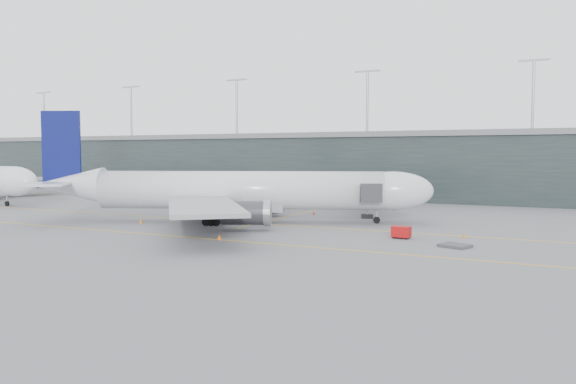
% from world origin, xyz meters
% --- Properties ---
extents(ground, '(320.00, 320.00, 0.00)m').
position_xyz_m(ground, '(0.00, 0.00, 0.00)').
color(ground, slate).
rests_on(ground, ground).
extents(taxiline_a, '(160.00, 0.25, 0.02)m').
position_xyz_m(taxiline_a, '(0.00, -4.00, 0.01)').
color(taxiline_a, gold).
rests_on(taxiline_a, ground).
extents(taxiline_b, '(160.00, 0.25, 0.02)m').
position_xyz_m(taxiline_b, '(0.00, -20.00, 0.01)').
color(taxiline_b, gold).
rests_on(taxiline_b, ground).
extents(taxiline_lead_main, '(0.25, 60.00, 0.02)m').
position_xyz_m(taxiline_lead_main, '(5.00, 20.00, 0.01)').
color(taxiline_lead_main, gold).
rests_on(taxiline_lead_main, ground).
extents(taxiline_lead_adj, '(0.25, 60.00, 0.02)m').
position_xyz_m(taxiline_lead_adj, '(-75.00, 20.00, 0.01)').
color(taxiline_lead_adj, gold).
rests_on(taxiline_lead_adj, ground).
extents(terminal, '(240.00, 36.00, 29.00)m').
position_xyz_m(terminal, '(-0.00, 58.00, 7.62)').
color(terminal, black).
rests_on(terminal, ground).
extents(main_aircraft, '(57.87, 53.44, 16.93)m').
position_xyz_m(main_aircraft, '(1.84, -4.30, 4.75)').
color(main_aircraft, silver).
rests_on(main_aircraft, ground).
extents(jet_bridge, '(17.66, 43.28, 6.22)m').
position_xyz_m(jet_bridge, '(14.99, 22.51, 4.65)').
color(jet_bridge, '#2B2B30').
rests_on(jet_bridge, ground).
extents(gse_cart, '(2.30, 1.56, 1.51)m').
position_xyz_m(gse_cart, '(28.14, -9.31, 0.84)').
color(gse_cart, '#9E0B0D').
rests_on(gse_cart, ground).
extents(baggage_dolly, '(3.78, 3.42, 0.31)m').
position_xyz_m(baggage_dolly, '(35.18, -12.95, 0.19)').
color(baggage_dolly, '#393A3F').
rests_on(baggage_dolly, ground).
extents(uld_a, '(1.88, 1.50, 1.71)m').
position_xyz_m(uld_a, '(-6.59, 10.82, 0.90)').
color(uld_a, '#36363B').
rests_on(uld_a, ground).
extents(uld_b, '(2.25, 2.03, 1.68)m').
position_xyz_m(uld_b, '(-4.04, 11.31, 0.88)').
color(uld_b, '#36363B').
rests_on(uld_b, ground).
extents(uld_c, '(2.28, 1.88, 1.97)m').
position_xyz_m(uld_c, '(0.24, 9.64, 1.03)').
color(uld_c, '#36363B').
rests_on(uld_c, ground).
extents(cone_nose, '(0.41, 0.41, 0.65)m').
position_xyz_m(cone_nose, '(35.10, -5.94, 0.33)').
color(cone_nose, '#CD600B').
rests_on(cone_nose, ground).
extents(cone_wing_stbd, '(0.51, 0.51, 0.80)m').
position_xyz_m(cone_wing_stbd, '(8.61, -20.04, 0.40)').
color(cone_wing_stbd, '#FD600E').
rests_on(cone_wing_stbd, ground).
extents(cone_wing_port, '(0.44, 0.44, 0.71)m').
position_xyz_m(cone_wing_port, '(8.05, 10.08, 0.35)').
color(cone_wing_port, '#DA440C').
rests_on(cone_wing_port, ground).
extents(cone_tail, '(0.46, 0.46, 0.74)m').
position_xyz_m(cone_tail, '(-10.54, -11.85, 0.37)').
color(cone_tail, orange).
rests_on(cone_tail, ground).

